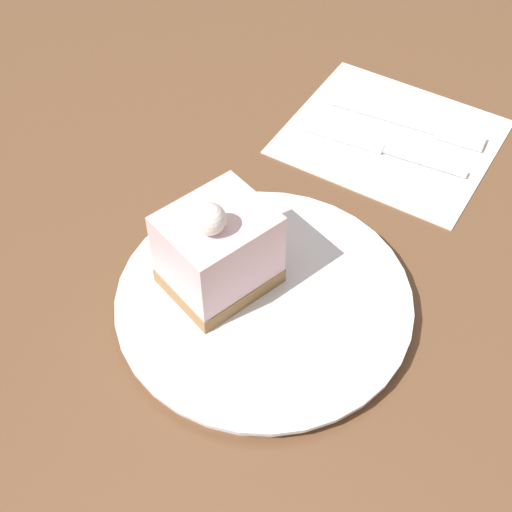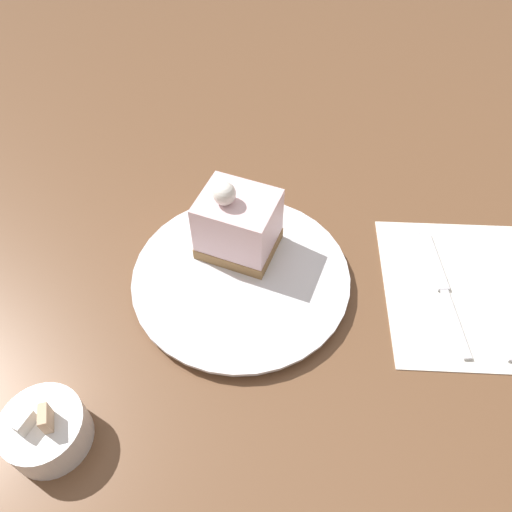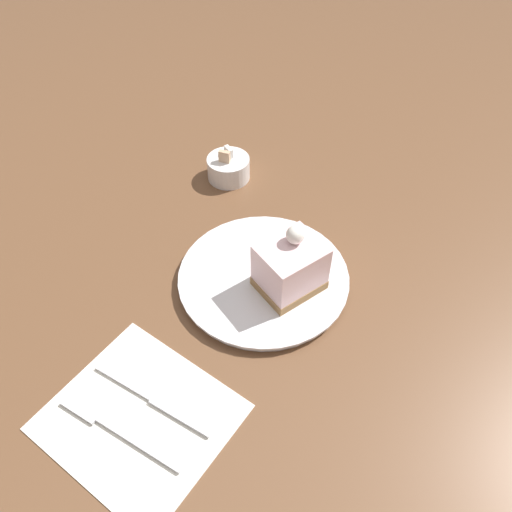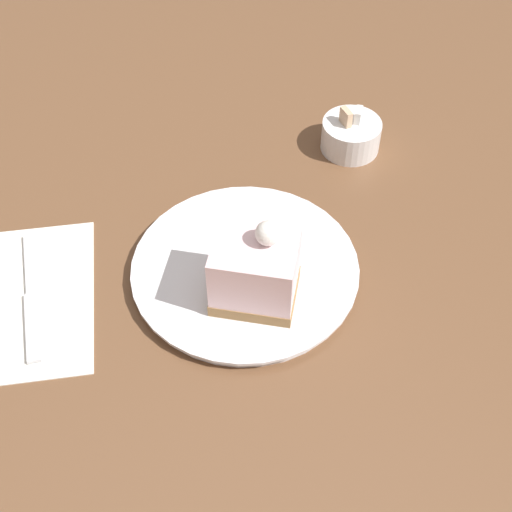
{
  "view_description": "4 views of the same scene",
  "coord_description": "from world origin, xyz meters",
  "views": [
    {
      "loc": [
        0.3,
        0.19,
        0.51
      ],
      "look_at": [
        -0.03,
        -0.01,
        0.05
      ],
      "focal_mm": 50.0,
      "sensor_mm": 36.0,
      "label": 1
    },
    {
      "loc": [
        -0.05,
        0.35,
        0.48
      ],
      "look_at": [
        -0.04,
        0.02,
        0.07
      ],
      "focal_mm": 35.0,
      "sensor_mm": 36.0,
      "label": 2
    },
    {
      "loc": [
        -0.42,
        -0.27,
        0.59
      ],
      "look_at": [
        -0.02,
        0.01,
        0.05
      ],
      "focal_mm": 35.0,
      "sensor_mm": 36.0,
      "label": 3
    },
    {
      "loc": [
        -0.08,
        -0.51,
        0.63
      ],
      "look_at": [
        -0.01,
        -0.02,
        0.05
      ],
      "focal_mm": 50.0,
      "sensor_mm": 36.0,
      "label": 4
    }
  ],
  "objects": [
    {
      "name": "plate",
      "position": [
        -0.02,
        0.0,
        0.01
      ],
      "size": [
        0.26,
        0.26,
        0.02
      ],
      "color": "white",
      "rests_on": "ground_plane"
    },
    {
      "name": "cake_slice",
      "position": [
        -0.01,
        -0.04,
        0.06
      ],
      "size": [
        0.11,
        0.1,
        0.11
      ],
      "rotation": [
        0.0,
        0.0,
        -0.33
      ],
      "color": "#9E7547",
      "rests_on": "plate"
    },
    {
      "name": "sugar_bowl",
      "position": [
        0.15,
        0.2,
        0.02
      ],
      "size": [
        0.08,
        0.08,
        0.06
      ],
      "color": "white",
      "rests_on": "ground_plane"
    },
    {
      "name": "knife",
      "position": [
        -0.26,
        -0.01,
        0.01
      ],
      "size": [
        0.03,
        0.18,
        0.0
      ],
      "rotation": [
        0.0,
        0.0,
        0.1
      ],
      "color": "silver",
      "rests_on": "napkin"
    },
    {
      "name": "napkin",
      "position": [
        -0.28,
        0.0,
        0.0
      ],
      "size": [
        0.19,
        0.21,
        0.0
      ],
      "rotation": [
        0.0,
        0.0,
        -0.0
      ],
      "color": "white",
      "rests_on": "ground_plane"
    },
    {
      "name": "ground_plane",
      "position": [
        0.0,
        0.0,
        0.0
      ],
      "size": [
        4.0,
        4.0,
        0.0
      ],
      "primitive_type": "plane",
      "color": "brown"
    }
  ]
}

